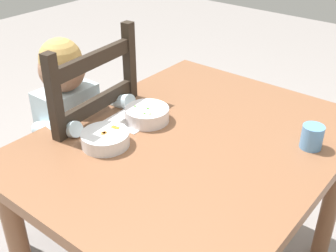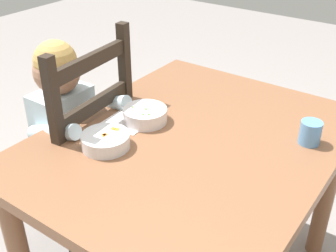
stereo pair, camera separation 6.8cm
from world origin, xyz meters
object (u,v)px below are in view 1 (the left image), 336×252
object	(u,v)px
dining_table	(190,165)
bowl_of_carrots	(105,138)
bowl_of_peas	(147,114)
drinking_cup	(312,137)
dining_chair	(78,157)
spoon	(112,131)
child_figure	(73,122)

from	to	relation	value
dining_table	bowl_of_carrots	bearing A→B (deg)	136.53
dining_table	bowl_of_peas	world-z (taller)	bowl_of_peas
bowl_of_peas	drinking_cup	distance (m)	0.56
dining_chair	bowl_of_peas	bearing A→B (deg)	-71.73
spoon	bowl_of_peas	bearing A→B (deg)	-15.92
drinking_cup	spoon	bearing A→B (deg)	120.63
bowl_of_peas	dining_chair	bearing A→B (deg)	108.27
dining_chair	spoon	size ratio (longest dim) A/B	7.31
drinking_cup	bowl_of_peas	bearing A→B (deg)	110.46
bowl_of_peas	dining_table	bearing A→B (deg)	-90.53
dining_chair	bowl_of_peas	distance (m)	0.40
bowl_of_carrots	spoon	world-z (taller)	bowl_of_carrots
child_figure	drinking_cup	world-z (taller)	child_figure
bowl_of_carrots	spoon	bearing A→B (deg)	29.88
dining_chair	bowl_of_peas	xyz separation A→B (m)	(0.10, -0.30, 0.26)
dining_chair	drinking_cup	world-z (taller)	dining_chair
dining_table	spoon	xyz separation A→B (m)	(-0.14, 0.23, 0.11)
dining_chair	drinking_cup	size ratio (longest dim) A/B	12.78
drinking_cup	bowl_of_carrots	bearing A→B (deg)	127.49
child_figure	bowl_of_peas	bearing A→B (deg)	-70.64
dining_chair	drinking_cup	bearing A→B (deg)	-70.33
dining_table	child_figure	size ratio (longest dim) A/B	1.15
dining_table	child_figure	distance (m)	0.50
dining_chair	bowl_of_peas	world-z (taller)	dining_chair
bowl_of_peas	bowl_of_carrots	bearing A→B (deg)	180.00
bowl_of_peas	spoon	bearing A→B (deg)	164.08
dining_chair	bowl_of_carrots	bearing A→B (deg)	-109.96
spoon	dining_table	bearing A→B (deg)	-59.73
dining_chair	child_figure	distance (m)	0.17
child_figure	bowl_of_peas	xyz separation A→B (m)	(0.10, -0.29, 0.09)
bowl_of_peas	drinking_cup	bearing A→B (deg)	-69.54
dining_table	drinking_cup	bearing A→B (deg)	-59.12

